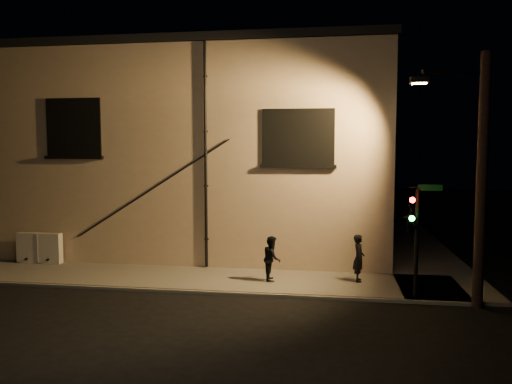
% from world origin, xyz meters
% --- Properties ---
extents(ground, '(90.00, 90.00, 0.00)m').
position_xyz_m(ground, '(0.00, 0.00, 0.00)').
color(ground, black).
extents(sidewalk, '(21.00, 16.00, 0.12)m').
position_xyz_m(sidewalk, '(1.22, 4.39, 0.06)').
color(sidewalk, '#66615B').
rests_on(sidewalk, ground).
extents(building, '(16.20, 12.23, 8.80)m').
position_xyz_m(building, '(-3.00, 8.99, 4.40)').
color(building, '#C7AA8F').
rests_on(building, ground).
extents(utility_cabinet, '(1.80, 0.30, 1.18)m').
position_xyz_m(utility_cabinet, '(-8.44, 2.70, 0.71)').
color(utility_cabinet, silver).
rests_on(utility_cabinet, sidewalk).
extents(pedestrian_a, '(0.39, 0.59, 1.59)m').
position_xyz_m(pedestrian_a, '(3.74, 1.79, 0.92)').
color(pedestrian_a, black).
rests_on(pedestrian_a, sidewalk).
extents(pedestrian_b, '(0.67, 0.80, 1.51)m').
position_xyz_m(pedestrian_b, '(0.84, 1.50, 0.87)').
color(pedestrian_b, black).
rests_on(pedestrian_b, sidewalk).
extents(traffic_signal, '(1.22, 1.98, 3.39)m').
position_xyz_m(traffic_signal, '(5.15, 0.19, 2.40)').
color(traffic_signal, black).
rests_on(traffic_signal, sidewalk).
extents(streetlamp_pole, '(2.03, 1.39, 7.26)m').
position_xyz_m(streetlamp_pole, '(6.92, -0.05, 3.85)').
color(streetlamp_pole, black).
rests_on(streetlamp_pole, ground).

